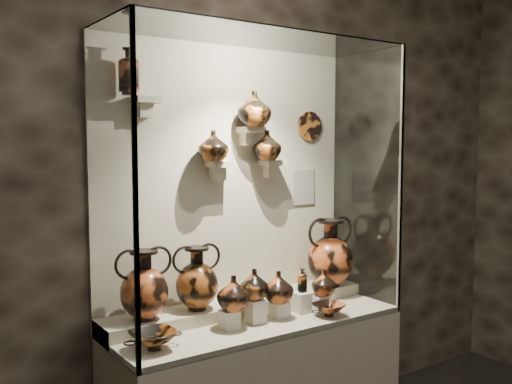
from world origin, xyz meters
The scene contains 35 objects.
wall_back centered at (0.00, 2.50, 1.60)m, with size 5.00×0.02×3.20m, color #2E241D.
front_tier centered at (0.00, 2.18, 0.82)m, with size 1.68×0.58×0.03m, color #BBAE90.
rear_tier centered at (0.00, 2.35, 0.85)m, with size 1.70×0.25×0.10m, color #BBAE90.
back_panel centered at (0.00, 2.50, 1.60)m, with size 1.70×0.03×1.60m, color beige.
glass_front centered at (0.00, 1.88, 1.60)m, with size 1.70×0.01×1.60m, color white.
glass_left centered at (-0.85, 2.18, 1.60)m, with size 0.01×0.60×1.60m, color white.
glass_right centered at (0.85, 2.18, 1.60)m, with size 0.01×0.60×1.60m, color white.
glass_top centered at (0.00, 2.18, 2.40)m, with size 1.70×0.60×0.01m, color white.
frame_post_left centered at (-0.84, 1.89, 1.60)m, with size 0.02×0.02×1.60m, color gray.
frame_post_right centered at (0.84, 1.89, 1.60)m, with size 0.02×0.02×1.60m, color gray.
pedestal_a centered at (-0.22, 2.13, 0.88)m, with size 0.09×0.09×0.10m, color beige.
pedestal_b centered at (-0.05, 2.13, 0.90)m, with size 0.09×0.09×0.13m, color beige.
pedestal_c centered at (0.12, 2.13, 0.88)m, with size 0.09×0.09×0.09m, color beige.
pedestal_d centered at (0.28, 2.13, 0.89)m, with size 0.09×0.09×0.12m, color beige.
pedestal_e centered at (0.42, 2.13, 0.87)m, with size 0.09×0.09×0.08m, color beige.
bracket_ul centered at (-0.55, 2.42, 2.05)m, with size 0.14×0.12×0.04m, color beige.
bracket_ca centered at (-0.10, 2.42, 1.70)m, with size 0.14×0.12×0.04m, color beige.
bracket_cb centered at (0.10, 2.42, 1.90)m, with size 0.10×0.12×0.04m, color beige.
bracket_cc centered at (0.28, 2.42, 1.70)m, with size 0.14×0.12×0.04m, color beige.
amphora_left centered at (-0.62, 2.32, 1.09)m, with size 0.30×0.30×0.37m, color #AB4A20, non-canonical shape.
amphora_mid centered at (-0.31, 2.33, 1.08)m, with size 0.28×0.28×0.36m, color #974B1A, non-canonical shape.
amphora_right centered at (0.65, 2.29, 1.12)m, with size 0.35×0.35×0.44m, color #AB4A20, non-canonical shape.
jug_a centered at (-0.20, 2.11, 1.02)m, with size 0.18×0.18×0.19m, color #AB4A20.
jug_b centered at (-0.05, 2.14, 1.05)m, with size 0.16×0.16×0.17m, color #974B1A.
jug_c centered at (0.10, 2.12, 1.01)m, with size 0.17×0.17×0.18m, color #AB4A20.
jug_e centered at (0.44, 2.12, 0.99)m, with size 0.15×0.15×0.16m, color #AB4A20.
lekythos_small centered at (0.29, 2.14, 1.03)m, with size 0.07×0.07×0.16m, color #974B1A, non-canonical shape.
kylix_left centered at (-0.68, 2.07, 0.89)m, with size 0.28×0.23×0.11m, color #974B1A, non-canonical shape.
kylix_right centered at (0.36, 1.99, 0.88)m, with size 0.23×0.19×0.09m, color #AB4A20, non-canonical shape.
lekythos_tall centered at (-0.65, 2.40, 2.20)m, with size 0.11×0.11×0.27m, color #AB4A20, non-canonical shape.
ovoid_vase_a centered at (-0.16, 2.38, 1.81)m, with size 0.17×0.17×0.18m, color #974B1A.
ovoid_vase_b centered at (0.11, 2.37, 2.02)m, with size 0.20×0.20×0.21m, color #974B1A.
ovoid_vase_c centered at (0.21, 2.38, 1.81)m, with size 0.17×0.17×0.18m, color #974B1A.
wall_plate centered at (0.61, 2.47, 1.93)m, with size 0.19×0.19×0.02m, color #AD6022.
info_placard centered at (0.57, 2.47, 1.53)m, with size 0.17×0.01×0.23m, color beige.
Camera 1 is at (-1.80, -0.41, 1.83)m, focal length 40.00 mm.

